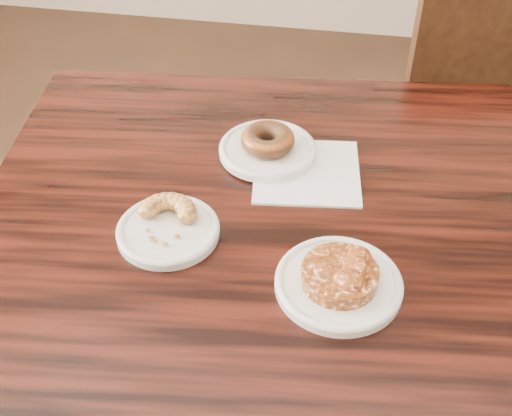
% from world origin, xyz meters
% --- Properties ---
extents(cafe_table, '(1.02, 1.02, 0.75)m').
position_xyz_m(cafe_table, '(-0.15, 0.29, 0.38)').
color(cafe_table, black).
rests_on(cafe_table, floor).
extents(chair_far, '(0.59, 0.59, 0.90)m').
position_xyz_m(chair_far, '(0.21, 1.11, 0.45)').
color(chair_far, black).
rests_on(chair_far, floor).
extents(napkin, '(0.19, 0.19, 0.00)m').
position_xyz_m(napkin, '(-0.12, 0.45, 0.75)').
color(napkin, white).
rests_on(napkin, cafe_table).
extents(plate_donut, '(0.17, 0.17, 0.01)m').
position_xyz_m(plate_donut, '(-0.19, 0.48, 0.76)').
color(plate_donut, white).
rests_on(plate_donut, napkin).
extents(plate_cruller, '(0.15, 0.15, 0.01)m').
position_xyz_m(plate_cruller, '(-0.30, 0.27, 0.76)').
color(plate_cruller, silver).
rests_on(plate_cruller, cafe_table).
extents(plate_fritter, '(0.17, 0.17, 0.01)m').
position_xyz_m(plate_fritter, '(-0.05, 0.21, 0.76)').
color(plate_fritter, white).
rests_on(plate_fritter, cafe_table).
extents(glazed_donut, '(0.09, 0.09, 0.03)m').
position_xyz_m(glazed_donut, '(-0.19, 0.48, 0.78)').
color(glazed_donut, maroon).
rests_on(glazed_donut, plate_donut).
extents(apple_fritter, '(0.15, 0.15, 0.03)m').
position_xyz_m(apple_fritter, '(-0.05, 0.21, 0.78)').
color(apple_fritter, '#451F07').
rests_on(apple_fritter, plate_fritter).
extents(cruller_fragment, '(0.10, 0.10, 0.03)m').
position_xyz_m(cruller_fragment, '(-0.30, 0.27, 0.78)').
color(cruller_fragment, brown).
rests_on(cruller_fragment, plate_cruller).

